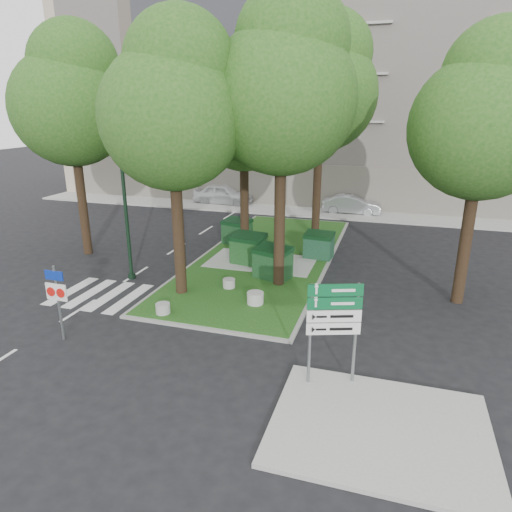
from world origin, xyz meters
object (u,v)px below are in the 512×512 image
at_px(bollard_right, 255,298).
at_px(dumpster_d, 319,245).
at_px(tree_median_near_right, 285,84).
at_px(dumpster_a, 237,232).
at_px(car_silver, 352,205).
at_px(traffic_sign_pole, 57,293).
at_px(tree_median_far, 323,83).
at_px(litter_bin, 323,250).
at_px(car_white, 224,194).
at_px(bollard_mid, 229,283).
at_px(dumpster_c, 273,263).
at_px(bollard_left, 163,308).
at_px(tree_median_near_left, 174,103).
at_px(directional_sign, 334,318).
at_px(tree_street_right, 487,113).
at_px(tree_street_left, 72,96).
at_px(dumpster_b, 248,249).
at_px(tree_median_mid, 246,111).
at_px(street_lamp, 124,192).

bearing_deg(bollard_right, dumpster_d, 77.82).
relative_size(tree_median_near_right, dumpster_d, 7.76).
distance_m(dumpster_a, car_silver, 10.82).
relative_size(dumpster_a, bollard_right, 2.67).
bearing_deg(traffic_sign_pole, bollard_right, 40.18).
bearing_deg(dumpster_d, tree_median_far, 106.60).
xyz_separation_m(tree_median_far, bollard_right, (-0.62, -9.78, -7.98)).
relative_size(litter_bin, car_white, 0.14).
bearing_deg(bollard_mid, dumpster_c, 49.13).
height_order(tree_median_far, car_white, tree_median_far).
height_order(tree_median_near_right, bollard_left, tree_median_near_right).
relative_size(tree_median_near_left, bollard_left, 20.41).
bearing_deg(directional_sign, bollard_left, 139.47).
relative_size(tree_street_right, litter_bin, 15.62).
height_order(tree_median_near_right, tree_street_left, tree_median_near_right).
height_order(dumpster_a, dumpster_d, dumpster_a).
height_order(tree_median_near_left, dumpster_b, tree_median_near_left).
distance_m(dumpster_c, car_silver, 14.09).
xyz_separation_m(bollard_mid, litter_bin, (3.04, 5.16, 0.14)).
xyz_separation_m(dumpster_b, dumpster_c, (1.60, -1.53, -0.01)).
xyz_separation_m(tree_median_mid, street_lamp, (-3.50, -5.54, -3.14)).
distance_m(tree_median_near_right, dumpster_b, 7.77).
distance_m(traffic_sign_pole, car_silver, 22.25).
distance_m(tree_median_near_right, dumpster_a, 9.54).
height_order(tree_median_mid, dumpster_c, tree_median_mid).
distance_m(tree_street_right, bollard_mid, 11.26).
distance_m(tree_median_near_left, tree_street_right, 10.80).
height_order(dumpster_b, street_lamp, street_lamp).
bearing_deg(dumpster_b, litter_bin, 41.20).
bearing_deg(tree_median_near_right, dumpster_b, 135.22).
bearing_deg(tree_median_mid, tree_median_far, 43.15).
relative_size(tree_median_mid, bollard_left, 19.37).
bearing_deg(tree_street_left, litter_bin, 12.64).
bearing_deg(dumpster_a, tree_median_near_left, -74.25).
distance_m(bollard_left, litter_bin, 9.30).
bearing_deg(tree_median_near_left, dumpster_d, 53.27).
bearing_deg(tree_median_near_left, car_silver, 73.42).
bearing_deg(tree_street_left, bollard_mid, -16.60).
xyz_separation_m(tree_median_mid, tree_median_far, (3.20, 3.00, 1.34)).
bearing_deg(dumpster_c, tree_median_near_left, -120.43).
bearing_deg(dumpster_a, street_lamp, -100.75).
xyz_separation_m(tree_street_left, bollard_right, (10.08, -3.78, -7.31)).
bearing_deg(street_lamp, dumpster_a, 65.31).
distance_m(tree_median_mid, tree_street_right, 10.77).
height_order(tree_median_mid, directional_sign, tree_median_mid).
relative_size(bollard_left, bollard_mid, 1.02).
bearing_deg(bollard_left, street_lamp, 136.29).
relative_size(street_lamp, car_white, 1.32).
relative_size(tree_median_near_left, tree_street_right, 1.05).
xyz_separation_m(dumpster_c, dumpster_d, (1.43, 3.34, -0.06)).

